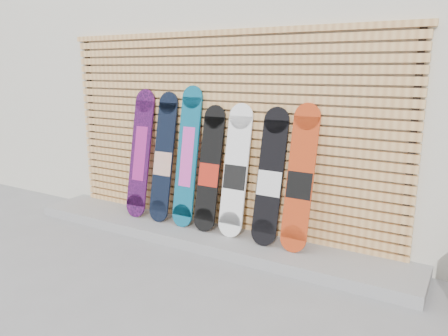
{
  "coord_description": "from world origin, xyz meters",
  "views": [
    {
      "loc": [
        2.38,
        -3.17,
        1.89
      ],
      "look_at": [
        0.06,
        0.75,
        0.85
      ],
      "focal_mm": 35.0,
      "sensor_mm": 36.0,
      "label": 1
    }
  ],
  "objects_px": {
    "snowboard_3": "(209,170)",
    "snowboard_4": "(236,172)",
    "snowboard_5": "(270,178)",
    "snowboard_1": "(163,158)",
    "snowboard_6": "(300,179)",
    "snowboard_0": "(140,153)",
    "snowboard_2": "(187,157)"
  },
  "relations": [
    {
      "from": "snowboard_4",
      "to": "snowboard_5",
      "type": "relative_size",
      "value": 1.01
    },
    {
      "from": "snowboard_6",
      "to": "snowboard_1",
      "type": "bearing_deg",
      "value": 179.8
    },
    {
      "from": "snowboard_3",
      "to": "snowboard_6",
      "type": "bearing_deg",
      "value": -0.57
    },
    {
      "from": "snowboard_6",
      "to": "snowboard_3",
      "type": "bearing_deg",
      "value": 179.43
    },
    {
      "from": "snowboard_5",
      "to": "snowboard_2",
      "type": "bearing_deg",
      "value": 179.23
    },
    {
      "from": "snowboard_5",
      "to": "snowboard_6",
      "type": "height_order",
      "value": "snowboard_6"
    },
    {
      "from": "snowboard_2",
      "to": "snowboard_3",
      "type": "xyz_separation_m",
      "value": [
        0.3,
        -0.0,
        -0.11
      ]
    },
    {
      "from": "snowboard_1",
      "to": "snowboard_6",
      "type": "bearing_deg",
      "value": -0.2
    },
    {
      "from": "snowboard_4",
      "to": "snowboard_6",
      "type": "relative_size",
      "value": 0.98
    },
    {
      "from": "snowboard_4",
      "to": "snowboard_5",
      "type": "xyz_separation_m",
      "value": [
        0.41,
        -0.02,
        -0.01
      ]
    },
    {
      "from": "snowboard_0",
      "to": "snowboard_4",
      "type": "bearing_deg",
      "value": 0.41
    },
    {
      "from": "snowboard_2",
      "to": "snowboard_3",
      "type": "bearing_deg",
      "value": -0.22
    },
    {
      "from": "snowboard_3",
      "to": "snowboard_4",
      "type": "distance_m",
      "value": 0.33
    },
    {
      "from": "snowboard_2",
      "to": "snowboard_3",
      "type": "relative_size",
      "value": 1.15
    },
    {
      "from": "snowboard_6",
      "to": "snowboard_2",
      "type": "bearing_deg",
      "value": 179.51
    },
    {
      "from": "snowboard_2",
      "to": "snowboard_4",
      "type": "bearing_deg",
      "value": 0.19
    },
    {
      "from": "snowboard_2",
      "to": "snowboard_6",
      "type": "relative_size",
      "value": 1.1
    },
    {
      "from": "snowboard_0",
      "to": "snowboard_6",
      "type": "height_order",
      "value": "snowboard_0"
    },
    {
      "from": "snowboard_2",
      "to": "snowboard_4",
      "type": "xyz_separation_m",
      "value": [
        0.63,
        0.0,
        -0.1
      ]
    },
    {
      "from": "snowboard_2",
      "to": "snowboard_1",
      "type": "bearing_deg",
      "value": -179.03
    },
    {
      "from": "snowboard_1",
      "to": "snowboard_3",
      "type": "distance_m",
      "value": 0.64
    },
    {
      "from": "snowboard_2",
      "to": "snowboard_6",
      "type": "distance_m",
      "value": 1.36
    },
    {
      "from": "snowboard_1",
      "to": "snowboard_4",
      "type": "relative_size",
      "value": 1.07
    },
    {
      "from": "snowboard_3",
      "to": "snowboard_0",
      "type": "bearing_deg",
      "value": -179.64
    },
    {
      "from": "snowboard_1",
      "to": "snowboard_4",
      "type": "bearing_deg",
      "value": 0.47
    },
    {
      "from": "snowboard_3",
      "to": "snowboard_5",
      "type": "xyz_separation_m",
      "value": [
        0.74,
        -0.01,
        0.01
      ]
    },
    {
      "from": "snowboard_2",
      "to": "snowboard_6",
      "type": "xyz_separation_m",
      "value": [
        1.36,
        -0.01,
        -0.08
      ]
    },
    {
      "from": "snowboard_4",
      "to": "snowboard_5",
      "type": "bearing_deg",
      "value": -2.24
    },
    {
      "from": "snowboard_4",
      "to": "snowboard_3",
      "type": "bearing_deg",
      "value": -179.43
    },
    {
      "from": "snowboard_0",
      "to": "snowboard_2",
      "type": "distance_m",
      "value": 0.69
    },
    {
      "from": "snowboard_0",
      "to": "snowboard_5",
      "type": "relative_size",
      "value": 1.1
    },
    {
      "from": "snowboard_3",
      "to": "snowboard_5",
      "type": "distance_m",
      "value": 0.74
    }
  ]
}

